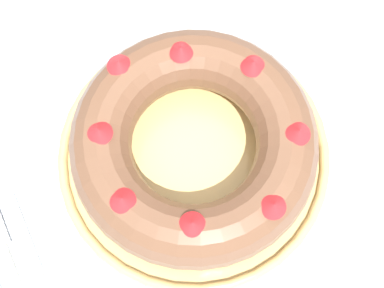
# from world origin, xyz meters

# --- Properties ---
(ground_plane) EXTENTS (8.00, 8.00, 0.00)m
(ground_plane) POSITION_xyz_m (0.00, 0.00, 0.00)
(ground_plane) COLOR #4C4742
(dining_table) EXTENTS (1.52, 1.26, 0.74)m
(dining_table) POSITION_xyz_m (0.00, 0.00, 0.67)
(dining_table) COLOR silver
(dining_table) RESTS_ON ground_plane
(serving_dish) EXTENTS (0.33, 0.33, 0.02)m
(serving_dish) POSITION_xyz_m (-0.00, -0.01, 0.75)
(serving_dish) COLOR tan
(serving_dish) RESTS_ON dining_table
(bundt_cake) EXTENTS (0.28, 0.28, 0.08)m
(bundt_cake) POSITION_xyz_m (-0.00, -0.01, 0.80)
(bundt_cake) COLOR brown
(bundt_cake) RESTS_ON serving_dish
(fork) EXTENTS (0.02, 0.20, 0.01)m
(fork) POSITION_xyz_m (-0.25, -0.04, 0.74)
(fork) COLOR white
(fork) RESTS_ON dining_table
(cake_knife) EXTENTS (0.02, 0.18, 0.01)m
(cake_knife) POSITION_xyz_m (-0.23, -0.06, 0.74)
(cake_knife) COLOR white
(cake_knife) RESTS_ON dining_table
(napkin) EXTENTS (0.16, 0.13, 0.00)m
(napkin) POSITION_xyz_m (0.25, -0.04, 0.74)
(napkin) COLOR white
(napkin) RESTS_ON dining_table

